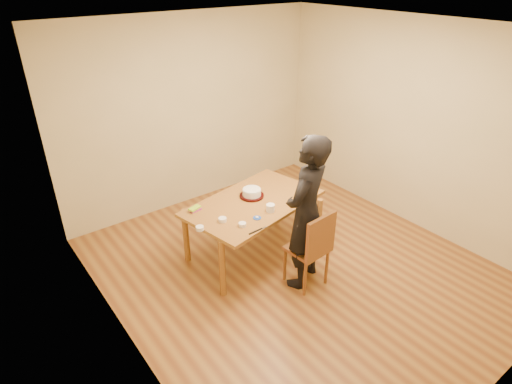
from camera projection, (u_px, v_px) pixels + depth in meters
room_shell at (279, 155)px, 4.72m from camera, size 4.00×4.50×2.70m
dining_table at (253, 203)px, 5.03m from camera, size 1.74×1.23×0.04m
dining_chair at (307, 249)px, 4.70m from camera, size 0.41×0.41×0.04m
cake_plate at (252, 196)px, 5.13m from camera, size 0.29×0.29×0.02m
cake at (252, 192)px, 5.10m from camera, size 0.22×0.22×0.07m
frosting_dome at (252, 189)px, 5.08m from camera, size 0.22×0.22×0.03m
frosting_tub at (270, 208)px, 4.81m from camera, size 0.10×0.10×0.09m
frosting_lid at (257, 218)px, 4.69m from camera, size 0.09×0.09×0.01m
frosting_dollop at (257, 217)px, 4.69m from camera, size 0.04×0.04×0.02m
ramekin_green at (242, 224)px, 4.55m from camera, size 0.08×0.08×0.04m
ramekin_yellow at (223, 220)px, 4.63m from camera, size 0.09×0.09×0.04m
ramekin_multi at (200, 228)px, 4.48m from camera, size 0.09×0.09×0.04m
candy_box_pink at (195, 210)px, 4.84m from camera, size 0.14×0.08×0.02m
candy_box_green at (195, 208)px, 4.83m from camera, size 0.16×0.11×0.02m
spatula at (256, 231)px, 4.46m from camera, size 0.18×0.02×0.01m
person at (306, 213)px, 4.53m from camera, size 0.76×0.64×1.77m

